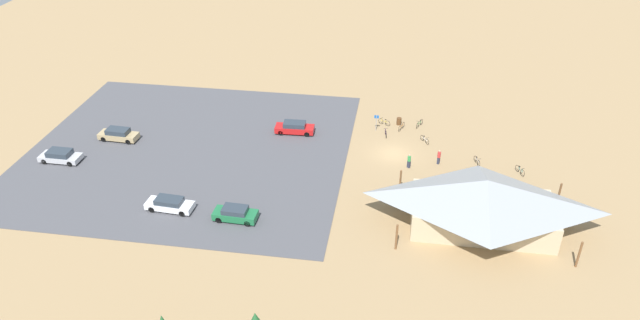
{
  "coord_description": "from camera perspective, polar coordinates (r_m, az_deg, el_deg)",
  "views": [
    {
      "loc": [
        -0.51,
        58.52,
        34.44
      ],
      "look_at": [
        7.83,
        4.56,
        1.2
      ],
      "focal_mm": 32.95,
      "sensor_mm": 36.0,
      "label": 1
    }
  ],
  "objects": [
    {
      "name": "bicycle_green_lone_west",
      "position": [
        74.11,
        9.64,
        3.51
      ],
      "size": [
        0.81,
        1.69,
        0.91
      ],
      "color": "black",
      "rests_on": "ground"
    },
    {
      "name": "parking_lot_asphalt",
      "position": [
        69.85,
        -12.57,
        0.99
      ],
      "size": [
        36.57,
        33.8,
        0.05
      ],
      "primitive_type": "cube",
      "color": "#4C4C51",
      "rests_on": "ground"
    },
    {
      "name": "car_silver_mid_lot",
      "position": [
        71.72,
        -23.91,
        0.36
      ],
      "size": [
        4.55,
        1.92,
        1.38
      ],
      "color": "#BCBCC1",
      "rests_on": "parking_lot_asphalt"
    },
    {
      "name": "ground",
      "position": [
        67.91,
        7.13,
        0.59
      ],
      "size": [
        160.0,
        160.0,
        0.0
      ],
      "primitive_type": "plane",
      "color": "#9E7F56",
      "rests_on": "ground"
    },
    {
      "name": "car_green_end_stall",
      "position": [
        57.13,
        -8.23,
        -5.19
      ],
      "size": [
        4.29,
        1.92,
        1.41
      ],
      "color": "#1E6B3D",
      "rests_on": "parking_lot_asphalt"
    },
    {
      "name": "visitor_near_lot",
      "position": [
        65.17,
        8.65,
        -0.06
      ],
      "size": [
        0.4,
        0.39,
        1.69
      ],
      "color": "#2D3347",
      "rests_on": "ground"
    },
    {
      "name": "car_tan_by_curb",
      "position": [
        73.83,
        -18.99,
        2.36
      ],
      "size": [
        4.72,
        1.94,
        1.45
      ],
      "color": "tan",
      "rests_on": "parking_lot_asphalt"
    },
    {
      "name": "bicycle_silver_yard_center",
      "position": [
        67.64,
        15.0,
        -0.09
      ],
      "size": [
        0.63,
        1.61,
        0.89
      ],
      "color": "black",
      "rests_on": "ground"
    },
    {
      "name": "bicycle_orange_yard_right",
      "position": [
        73.05,
        7.92,
        3.22
      ],
      "size": [
        0.73,
        1.61,
        0.85
      ],
      "color": "black",
      "rests_on": "ground"
    },
    {
      "name": "car_red_near_entry",
      "position": [
        71.38,
        -2.48,
        3.16
      ],
      "size": [
        4.78,
        1.92,
        1.46
      ],
      "color": "red",
      "rests_on": "parking_lot_asphalt"
    },
    {
      "name": "visitor_at_bikes",
      "position": [
        66.44,
        11.47,
        0.33
      ],
      "size": [
        0.36,
        0.39,
        1.73
      ],
      "color": "#2D3347",
      "rests_on": "ground"
    },
    {
      "name": "bicycle_white_edge_south",
      "position": [
        70.66,
        10.14,
        1.96
      ],
      "size": [
        1.01,
        1.44,
        0.81
      ],
      "color": "black",
      "rests_on": "ground"
    },
    {
      "name": "bicycle_teal_near_sign",
      "position": [
        67.21,
        18.85,
        -0.97
      ],
      "size": [
        0.78,
        1.58,
        0.87
      ],
      "color": "black",
      "rests_on": "ground"
    },
    {
      "name": "trash_bin",
      "position": [
        74.17,
        7.68,
        3.76
      ],
      "size": [
        0.6,
        0.6,
        0.9
      ],
      "primitive_type": "cylinder",
      "color": "brown",
      "rests_on": "ground"
    },
    {
      "name": "lot_sign",
      "position": [
        71.94,
        5.5,
        3.85
      ],
      "size": [
        0.56,
        0.08,
        2.2
      ],
      "color": "#99999E",
      "rests_on": "ground"
    },
    {
      "name": "bicycle_red_lone_east",
      "position": [
        65.39,
        14.59,
        -1.18
      ],
      "size": [
        1.61,
        0.78,
        0.92
      ],
      "color": "black",
      "rests_on": "ground"
    },
    {
      "name": "visitor_by_pavilion",
      "position": [
        59.06,
        7.26,
        -3.55
      ],
      "size": [
        0.36,
        0.36,
        1.75
      ],
      "color": "#2D3347",
      "rests_on": "ground"
    },
    {
      "name": "bicycle_purple_yard_left",
      "position": [
        71.39,
        6.41,
        2.59
      ],
      "size": [
        0.48,
        1.59,
        0.83
      ],
      "color": "black",
      "rests_on": "ground"
    },
    {
      "name": "car_white_inner_stall",
      "position": [
        59.74,
        -14.4,
        -4.17
      ],
      "size": [
        4.8,
        1.98,
        1.34
      ],
      "color": "white",
      "rests_on": "parking_lot_asphalt"
    },
    {
      "name": "bicycle_yellow_near_porch",
      "position": [
        73.9,
        6.26,
        3.68
      ],
      "size": [
        1.53,
        0.84,
        0.83
      ],
      "color": "black",
      "rests_on": "ground"
    },
    {
      "name": "bicycle_blue_mid_cluster",
      "position": [
        65.0,
        17.75,
        -1.96
      ],
      "size": [
        1.7,
        0.56,
        0.87
      ],
      "color": "black",
      "rests_on": "ground"
    },
    {
      "name": "bike_pavilion",
      "position": [
        56.5,
        15.67,
        -3.82
      ],
      "size": [
        16.03,
        9.49,
        5.26
      ],
      "color": "#C6B28E",
      "rests_on": "ground"
    }
  ]
}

